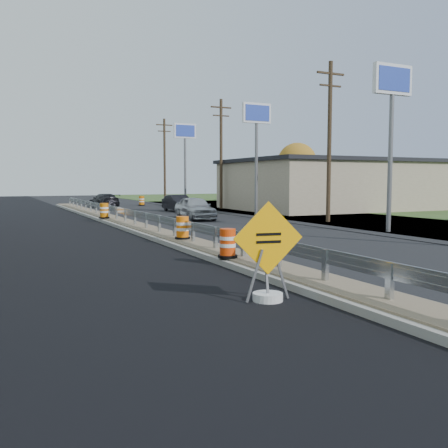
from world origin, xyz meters
name	(u,v)px	position (x,y,z in m)	size (l,w,h in m)	color
ground	(216,255)	(0.00, 0.00, 0.00)	(140.00, 140.00, 0.00)	black
milled_overlay	(45,232)	(-4.40, 10.00, 0.01)	(7.20, 120.00, 0.01)	black
median	(146,230)	(0.00, 8.00, 0.11)	(1.60, 55.00, 0.23)	gray
guardrail	(140,216)	(0.00, 9.00, 0.73)	(0.10, 46.15, 0.72)	silver
retail_building_near	(339,184)	(20.99, 20.00, 2.16)	(18.50, 12.50, 4.27)	tan
pylon_sign_south	(392,95)	(10.50, 3.00, 6.48)	(2.20, 0.30, 7.90)	slate
pylon_sign_mid	(257,124)	(10.50, 16.00, 6.48)	(2.20, 0.30, 7.90)	slate
pylon_sign_north	(185,139)	(10.50, 30.00, 6.48)	(2.20, 0.30, 7.90)	slate
utility_pole_smid	(329,139)	(11.50, 9.00, 4.93)	(1.90, 0.26, 9.40)	#473523
utility_pole_nmid	(221,152)	(11.50, 24.00, 4.93)	(1.90, 0.26, 9.40)	#473523
utility_pole_north	(165,159)	(11.50, 39.00, 4.93)	(1.90, 0.26, 9.40)	#473523
tree_far_yellow	(297,163)	(26.00, 34.00, 4.54)	(4.62, 4.62, 6.86)	#473523
caution_sign	(268,276)	(-1.73, -6.37, 0.53)	(1.49, 0.63, 2.07)	white
barrel_median_near	(228,244)	(-0.55, -2.06, 0.64)	(0.58, 0.58, 0.85)	black
barrel_median_mid	(182,228)	(-0.07, 2.91, 0.65)	(0.60, 0.60, 0.87)	black
barrel_median_far	(104,211)	(-0.55, 14.81, 0.67)	(0.62, 0.62, 0.91)	black
barrel_shoulder_far	(142,201)	(7.00, 32.93, 0.45)	(0.65, 0.65, 0.95)	black
car_silver	(195,208)	(5.12, 14.34, 0.74)	(1.74, 4.33, 1.47)	#B8B9BD
car_dark_mid	(178,203)	(7.00, 22.48, 0.67)	(1.41, 4.05, 1.34)	black
car_dark_far	(104,200)	(2.97, 31.29, 0.64)	(1.79, 4.39, 1.27)	black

